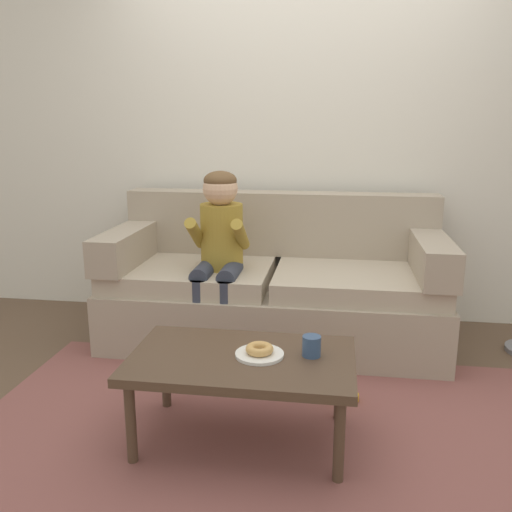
% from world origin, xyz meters
% --- Properties ---
extents(ground, '(10.00, 10.00, 0.00)m').
position_xyz_m(ground, '(0.00, 0.00, 0.00)').
color(ground, brown).
extents(wall_back, '(8.00, 0.10, 2.80)m').
position_xyz_m(wall_back, '(0.00, 1.40, 1.40)').
color(wall_back, silver).
rests_on(wall_back, ground).
extents(area_rug, '(2.78, 1.62, 0.01)m').
position_xyz_m(area_rug, '(0.00, -0.25, 0.01)').
color(area_rug, brown).
rests_on(area_rug, ground).
extents(couch, '(2.09, 0.90, 0.92)m').
position_xyz_m(couch, '(-0.11, 0.85, 0.34)').
color(couch, tan).
rests_on(couch, ground).
extents(coffee_table, '(0.96, 0.58, 0.41)m').
position_xyz_m(coffee_table, '(-0.11, -0.36, 0.37)').
color(coffee_table, '#4C3828').
rests_on(coffee_table, ground).
extents(person_child, '(0.34, 0.58, 1.10)m').
position_xyz_m(person_child, '(-0.43, 0.64, 0.67)').
color(person_child, olive).
rests_on(person_child, ground).
extents(plate, '(0.21, 0.21, 0.01)m').
position_xyz_m(plate, '(-0.04, -0.35, 0.42)').
color(plate, white).
rests_on(plate, coffee_table).
extents(donut, '(0.16, 0.16, 0.04)m').
position_xyz_m(donut, '(-0.04, -0.35, 0.44)').
color(donut, tan).
rests_on(donut, plate).
extents(mug, '(0.08, 0.08, 0.09)m').
position_xyz_m(mug, '(0.18, -0.32, 0.45)').
color(mug, '#334C72').
rests_on(mug, coffee_table).
extents(toy_controller, '(0.23, 0.09, 0.05)m').
position_xyz_m(toy_controller, '(0.30, 0.05, 0.03)').
color(toy_controller, gold).
rests_on(toy_controller, ground).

